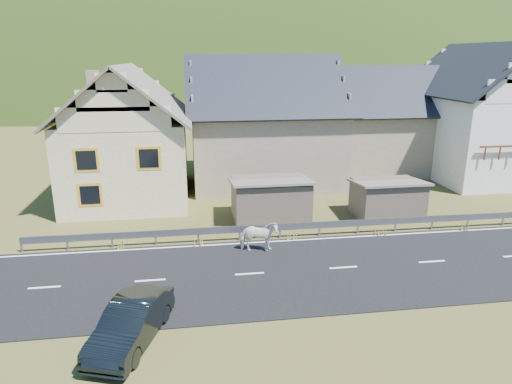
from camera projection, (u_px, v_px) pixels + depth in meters
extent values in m
plane|color=#3D4219|center=(343.00, 268.00, 19.27)|extent=(160.00, 160.00, 0.00)
cube|color=black|center=(343.00, 268.00, 19.26)|extent=(60.00, 7.00, 0.04)
cube|color=silver|center=(343.00, 267.00, 19.25)|extent=(60.00, 6.60, 0.01)
cube|color=#93969B|center=(320.00, 225.00, 22.59)|extent=(28.00, 0.08, 0.34)
cube|color=#93969B|center=(21.00, 245.00, 20.73)|extent=(0.10, 0.06, 0.70)
cube|color=#93969B|center=(67.00, 243.00, 21.01)|extent=(0.10, 0.06, 0.70)
cube|color=#93969B|center=(112.00, 240.00, 21.29)|extent=(0.10, 0.06, 0.70)
cube|color=#93969B|center=(156.00, 238.00, 21.57)|extent=(0.10, 0.06, 0.70)
cube|color=#93969B|center=(198.00, 236.00, 21.84)|extent=(0.10, 0.06, 0.70)
cube|color=#93969B|center=(240.00, 233.00, 22.12)|extent=(0.10, 0.06, 0.70)
cube|color=#93969B|center=(280.00, 231.00, 22.40)|extent=(0.10, 0.06, 0.70)
cube|color=#93969B|center=(319.00, 229.00, 22.67)|extent=(0.10, 0.06, 0.70)
cube|color=#93969B|center=(358.00, 227.00, 22.95)|extent=(0.10, 0.06, 0.70)
cube|color=#93969B|center=(395.00, 225.00, 23.23)|extent=(0.10, 0.06, 0.70)
cube|color=#93969B|center=(432.00, 223.00, 23.50)|extent=(0.10, 0.06, 0.70)
cube|color=#93969B|center=(468.00, 221.00, 23.78)|extent=(0.10, 0.06, 0.70)
cube|color=#93969B|center=(503.00, 219.00, 24.06)|extent=(0.10, 0.06, 0.70)
cube|color=#68584C|center=(270.00, 200.00, 24.84)|extent=(4.30, 3.30, 2.40)
cube|color=#68584C|center=(387.00, 199.00, 25.29)|extent=(3.80, 2.90, 2.20)
cube|color=#FAECAF|center=(129.00, 158.00, 28.54)|extent=(7.00, 9.00, 5.00)
cube|color=gold|center=(86.00, 160.00, 23.80)|extent=(1.30, 0.12, 1.30)
cube|color=gold|center=(149.00, 158.00, 24.24)|extent=(1.30, 0.12, 1.30)
cube|color=gold|center=(90.00, 195.00, 24.34)|extent=(1.30, 0.12, 1.30)
cube|color=gray|center=(94.00, 90.00, 28.53)|extent=(0.70, 0.70, 2.40)
cube|color=gray|center=(263.00, 145.00, 32.63)|extent=(10.00, 9.00, 5.00)
cube|color=gray|center=(384.00, 139.00, 35.97)|extent=(9.00, 8.00, 4.60)
cube|color=white|center=(479.00, 135.00, 33.76)|extent=(8.00, 10.00, 6.00)
ellipsoid|color=#18340C|center=(216.00, 125.00, 196.34)|extent=(440.00, 280.00, 260.00)
imported|color=white|center=(259.00, 236.00, 20.67)|extent=(1.05, 1.84, 1.46)
imported|color=black|center=(131.00, 323.00, 14.14)|extent=(2.60, 4.24, 1.32)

